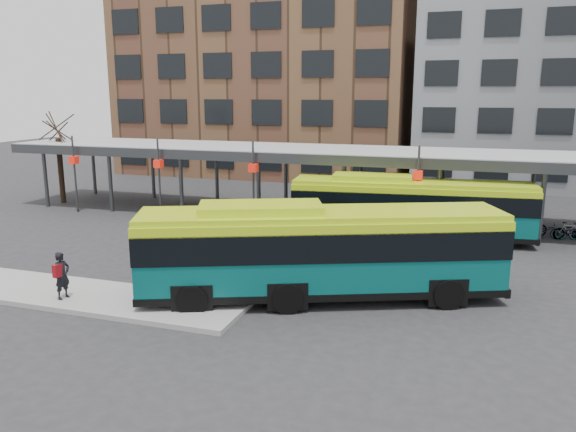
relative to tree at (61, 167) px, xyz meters
The scene contains 9 objects.
ground 21.77m from the tree, 33.69° to the right, with size 120.00×120.00×0.00m, color #28282B.
boarding_island 19.67m from the tree, 50.19° to the right, with size 14.00×3.00×0.18m, color gray.
canopy 18.03m from the tree, ahead, with size 40.00×6.53×4.80m.
tree is the anchor object (origin of this frame).
building_brick 23.18m from the tree, 68.20° to the left, with size 26.00×14.00×22.00m, color brown.
bus_front 24.83m from the tree, 29.85° to the right, with size 13.07×7.47×3.58m.
bus_rear 23.83m from the tree, ahead, with size 12.18×3.84×3.30m.
pedestrian 20.36m from the tree, 50.42° to the right, with size 0.50×0.69×1.71m.
bike_rack 31.12m from the tree, ahead, with size 5.45×1.46×1.04m.
Camera 1 is at (8.52, -19.22, 7.40)m, focal length 35.00 mm.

